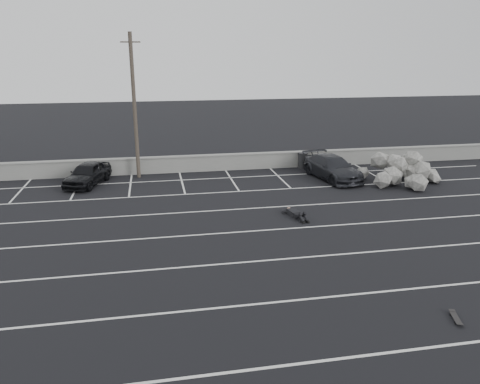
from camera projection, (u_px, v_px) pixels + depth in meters
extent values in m
plane|color=black|center=(258.00, 261.00, 17.34)|extent=(120.00, 120.00, 0.00)
cube|color=gray|center=(210.00, 163.00, 30.36)|extent=(50.00, 0.35, 1.00)
cube|color=gray|center=(210.00, 155.00, 30.21)|extent=(50.00, 0.45, 0.08)
cube|color=silver|center=(311.00, 362.00, 11.69)|extent=(36.00, 0.10, 0.01)
cube|color=silver|center=(279.00, 302.00, 14.51)|extent=(36.00, 0.10, 0.01)
cube|color=silver|center=(258.00, 261.00, 17.33)|extent=(36.00, 0.10, 0.01)
cube|color=silver|center=(242.00, 232.00, 20.16)|extent=(36.00, 0.10, 0.01)
cube|color=silver|center=(231.00, 210.00, 22.98)|extent=(36.00, 0.10, 0.01)
cube|color=silver|center=(222.00, 192.00, 25.80)|extent=(36.00, 0.10, 0.01)
cube|color=silver|center=(214.00, 178.00, 28.62)|extent=(36.00, 0.10, 0.01)
cube|color=silver|center=(21.00, 190.00, 26.19)|extent=(0.10, 5.00, 0.01)
cube|color=silver|center=(77.00, 187.00, 26.73)|extent=(0.10, 5.00, 0.01)
cube|color=silver|center=(130.00, 185.00, 27.26)|extent=(0.10, 5.00, 0.01)
cube|color=silver|center=(182.00, 182.00, 27.80)|extent=(0.10, 5.00, 0.01)
cube|color=silver|center=(232.00, 180.00, 28.33)|extent=(0.10, 5.00, 0.01)
cube|color=silver|center=(279.00, 177.00, 28.87)|extent=(0.10, 5.00, 0.01)
cube|color=silver|center=(326.00, 175.00, 29.40)|extent=(0.10, 5.00, 0.01)
cube|color=silver|center=(370.00, 173.00, 29.94)|extent=(0.10, 5.00, 0.01)
cube|color=silver|center=(413.00, 171.00, 30.47)|extent=(0.10, 5.00, 0.01)
imported|color=black|center=(88.00, 174.00, 27.11)|extent=(2.77, 4.19, 1.33)
imported|color=#212227|center=(332.00, 168.00, 28.39)|extent=(2.78, 5.07, 1.39)
cylinder|color=#4C4238|center=(135.00, 107.00, 27.71)|extent=(0.23, 0.23, 8.55)
cube|color=#4C4238|center=(130.00, 42.00, 26.64)|extent=(1.14, 0.08, 0.08)
cylinder|color=#232325|center=(303.00, 161.00, 31.09)|extent=(0.75, 0.75, 0.98)
cylinder|color=#232325|center=(303.00, 153.00, 30.94)|extent=(0.83, 0.83, 0.05)
cube|color=black|center=(456.00, 318.00, 13.53)|extent=(0.38, 0.70, 0.02)
cube|color=#232325|center=(453.00, 314.00, 13.75)|extent=(0.15, 0.08, 0.04)
cube|color=#232325|center=(458.00, 323.00, 13.32)|extent=(0.15, 0.08, 0.04)
cylinder|color=black|center=(450.00, 315.00, 13.77)|extent=(0.04, 0.05, 0.05)
cylinder|color=black|center=(456.00, 315.00, 13.75)|extent=(0.04, 0.05, 0.05)
cylinder|color=black|center=(455.00, 323.00, 13.33)|extent=(0.04, 0.05, 0.05)
cylinder|color=black|center=(461.00, 324.00, 13.31)|extent=(0.04, 0.05, 0.05)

